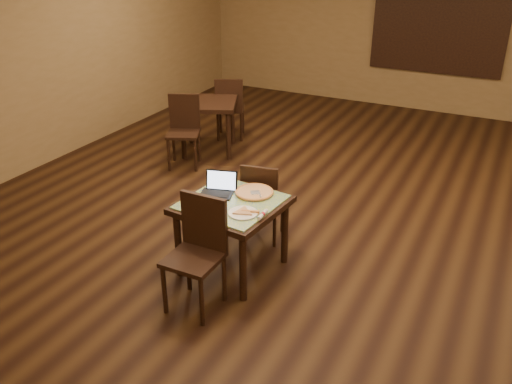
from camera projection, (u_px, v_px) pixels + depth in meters
The scene contains 17 objects.
ground at pixel (301, 217), 6.49m from camera, with size 10.00×10.00×0.00m, color black.
wall_back at pixel (410, 27), 9.84m from camera, with size 8.00×0.02×3.00m, color olive.
wall_left at pixel (37, 59), 7.46m from camera, with size 0.02×10.00×3.00m, color olive.
mural at pixel (439, 26), 9.58m from camera, with size 2.34×0.05×1.64m.
tiled_table at pixel (232, 211), 5.24m from camera, with size 1.01×1.01×0.76m.
chair_main_near at pixel (198, 246), 4.78m from camera, with size 0.46×0.46×1.05m.
chair_main_far at pixel (262, 198), 5.79m from camera, with size 0.47×0.47×0.92m.
laptop at pixel (219, 188), 5.33m from camera, with size 0.36×0.32×0.21m.
plate at pixel (243, 213), 4.96m from camera, with size 0.27×0.27×0.02m, color white.
pizza_slice at pixel (243, 212), 4.95m from camera, with size 0.21×0.21×0.02m, color beige, non-canonical shape.
pizza_pan at pixel (254, 193), 5.33m from camera, with size 0.33×0.33×0.01m, color silver.
pizza_whole at pixel (254, 192), 5.33m from camera, with size 0.38×0.38×0.03m.
spatula at pixel (255, 193), 5.30m from camera, with size 0.09×0.21×0.01m, color silver.
napkin_roll at pixel (263, 214), 4.91m from camera, with size 0.04×0.17×0.04m.
other_table_b at pixel (208, 110), 8.15m from camera, with size 1.11×1.11×0.79m.
other_table_b_chair_near at pixel (184, 126), 7.72m from camera, with size 0.58×0.58×1.02m.
other_table_b_chair_far at pixel (230, 105), 8.65m from camera, with size 0.58×0.58×1.02m.
Camera 1 is at (2.10, -5.33, 3.12)m, focal length 38.00 mm.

